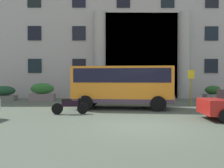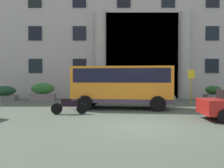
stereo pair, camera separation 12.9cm
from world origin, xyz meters
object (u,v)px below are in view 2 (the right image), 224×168
(hedge_planter_far_east, at_px, (43,92))
(bus_stop_sign, at_px, (191,84))
(hedge_planter_far_west, at_px, (5,94))
(hedge_planter_entrance_right, at_px, (165,92))
(hedge_planter_west, at_px, (96,91))
(scooter_by_planter, at_px, (69,106))
(orange_minibus, at_px, (122,83))
(hedge_planter_east, at_px, (214,94))

(hedge_planter_far_east, bearing_deg, bus_stop_sign, -15.99)
(hedge_planter_far_west, height_order, hedge_planter_entrance_right, hedge_planter_entrance_right)
(hedge_planter_entrance_right, bearing_deg, hedge_planter_far_east, 179.72)
(bus_stop_sign, relative_size, hedge_planter_west, 1.45)
(hedge_planter_west, xyz_separation_m, scooter_by_planter, (-0.94, -7.53, -0.33))
(orange_minibus, bearing_deg, hedge_planter_far_east, 149.78)
(orange_minibus, bearing_deg, hedge_planter_west, 117.14)
(hedge_planter_far_east, xyz_separation_m, hedge_planter_entrance_right, (10.32, -0.05, 0.01))
(bus_stop_sign, height_order, hedge_planter_far_east, bus_stop_sign)
(bus_stop_sign, xyz_separation_m, hedge_planter_east, (3.09, 3.40, -0.94))
(hedge_planter_east, height_order, hedge_planter_entrance_right, hedge_planter_entrance_right)
(bus_stop_sign, relative_size, hedge_planter_far_west, 1.20)
(orange_minibus, xyz_separation_m, hedge_planter_far_west, (-9.94, 5.12, -0.98))
(hedge_planter_far_west, xyz_separation_m, scooter_by_planter, (6.96, -7.45, -0.16))
(hedge_planter_east, bearing_deg, scooter_by_planter, -146.83)
(hedge_planter_far_east, height_order, hedge_planter_west, hedge_planter_west)
(hedge_planter_west, bearing_deg, hedge_planter_entrance_right, -5.27)
(hedge_planter_far_west, relative_size, hedge_planter_west, 1.21)
(hedge_planter_far_west, height_order, scooter_by_planter, hedge_planter_far_west)
(scooter_by_planter, bearing_deg, bus_stop_sign, 19.08)
(orange_minibus, bearing_deg, bus_stop_sign, 22.12)
(orange_minibus, distance_m, hedge_planter_east, 9.40)
(orange_minibus, relative_size, hedge_planter_entrance_right, 4.00)
(hedge_planter_entrance_right, bearing_deg, bus_stop_sign, -71.24)
(orange_minibus, relative_size, hedge_planter_far_east, 3.06)
(hedge_planter_east, xyz_separation_m, scooter_by_planter, (-10.98, -7.17, -0.17))
(orange_minibus, height_order, hedge_planter_west, orange_minibus)
(orange_minibus, height_order, hedge_planter_far_west, orange_minibus)
(hedge_planter_west, bearing_deg, hedge_planter_east, -2.05)
(orange_minibus, height_order, scooter_by_planter, orange_minibus)
(hedge_planter_east, height_order, hedge_planter_west, hedge_planter_west)
(orange_minibus, relative_size, hedge_planter_far_west, 3.04)
(hedge_planter_far_west, distance_m, scooter_by_planter, 10.19)
(hedge_planter_east, relative_size, hedge_planter_west, 0.83)
(hedge_planter_far_west, bearing_deg, hedge_planter_east, -0.87)
(orange_minibus, xyz_separation_m, hedge_planter_entrance_right, (3.82, 4.67, -0.86))
(hedge_planter_entrance_right, xyz_separation_m, hedge_planter_west, (-5.86, 0.54, 0.05))
(hedge_planter_west, height_order, scooter_by_planter, hedge_planter_west)
(bus_stop_sign, distance_m, hedge_planter_far_west, 15.33)
(scooter_by_planter, bearing_deg, orange_minibus, 31.52)
(orange_minibus, relative_size, scooter_by_planter, 3.26)
(hedge_planter_far_west, bearing_deg, scooter_by_planter, -46.92)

